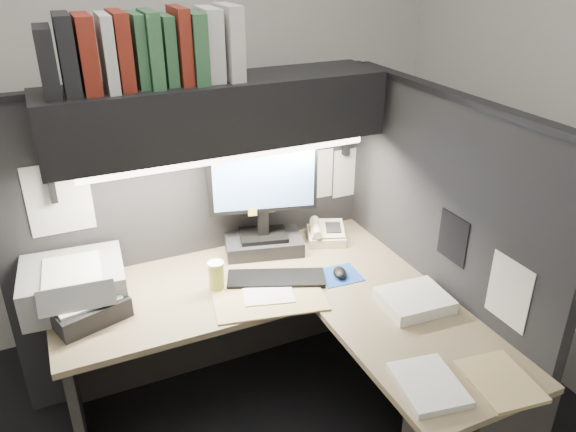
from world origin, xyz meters
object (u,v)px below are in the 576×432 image
object	(u,v)px
printer	(74,284)
notebook_stack	(87,308)
keyboard	(276,279)
telephone	(326,233)
coffee_cup	(216,277)
desk	(349,380)
overhead_shelf	(219,113)
monitor	(263,210)

from	to	relation	value
printer	notebook_stack	world-z (taller)	printer
keyboard	printer	world-z (taller)	printer
keyboard	telephone	world-z (taller)	telephone
telephone	printer	size ratio (longest dim) A/B	0.46
telephone	coffee_cup	bearing A→B (deg)	-140.59
desk	keyboard	distance (m)	0.58
telephone	desk	bearing A→B (deg)	-87.72
printer	notebook_stack	size ratio (longest dim) A/B	1.45
desk	coffee_cup	distance (m)	0.76
desk	notebook_stack	distance (m)	1.19
telephone	overhead_shelf	bearing A→B (deg)	-159.57
keyboard	telephone	xyz separation A→B (m)	(0.41, 0.27, 0.03)
desk	monitor	distance (m)	0.93
overhead_shelf	keyboard	size ratio (longest dim) A/B	3.35
keyboard	notebook_stack	distance (m)	0.86
coffee_cup	printer	bearing A→B (deg)	163.80
telephone	coffee_cup	distance (m)	0.73
telephone	printer	distance (m)	1.30
desk	overhead_shelf	distance (m)	1.33
monitor	printer	size ratio (longest dim) A/B	1.35
desk	printer	bearing A→B (deg)	146.05
overhead_shelf	coffee_cup	distance (m)	0.75
overhead_shelf	coffee_cup	xyz separation A→B (m)	(-0.13, -0.23, -0.70)
desk	keyboard	xyz separation A→B (m)	(-0.15, 0.47, 0.30)
telephone	notebook_stack	bearing A→B (deg)	-149.41
keyboard	notebook_stack	xyz separation A→B (m)	(-0.85, 0.07, 0.03)
monitor	desk	bearing A→B (deg)	-69.40
monitor	keyboard	xyz separation A→B (m)	(-0.06, -0.30, -0.22)
desk	telephone	bearing A→B (deg)	70.28
keyboard	printer	xyz separation A→B (m)	(-0.89, 0.23, 0.08)
keyboard	telephone	distance (m)	0.49
keyboard	telephone	size ratio (longest dim) A/B	2.27
desk	keyboard	world-z (taller)	keyboard
desk	coffee_cup	world-z (taller)	coffee_cup
monitor	notebook_stack	world-z (taller)	monitor
monitor	keyboard	distance (m)	0.38
coffee_cup	keyboard	bearing A→B (deg)	-9.96
telephone	notebook_stack	distance (m)	1.28
desk	printer	size ratio (longest dim) A/B	3.88
overhead_shelf	monitor	size ratio (longest dim) A/B	2.61
overhead_shelf	monitor	xyz separation A→B (m)	(0.21, 0.02, -0.53)
desk	telephone	world-z (taller)	telephone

